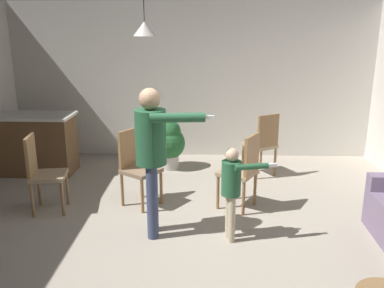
# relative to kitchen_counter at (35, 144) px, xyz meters

# --- Properties ---
(ground) EXTENTS (7.68, 7.68, 0.00)m
(ground) POSITION_rel_kitchen_counter_xyz_m (2.45, -2.12, -0.48)
(ground) COLOR #9E9384
(wall_back) EXTENTS (6.40, 0.10, 2.70)m
(wall_back) POSITION_rel_kitchen_counter_xyz_m (2.45, 1.08, 0.87)
(wall_back) COLOR beige
(wall_back) RESTS_ON ground
(kitchen_counter) EXTENTS (1.26, 0.66, 0.95)m
(kitchen_counter) POSITION_rel_kitchen_counter_xyz_m (0.00, 0.00, 0.00)
(kitchen_counter) COLOR brown
(kitchen_counter) RESTS_ON ground
(person_adult) EXTENTS (0.84, 0.48, 1.67)m
(person_adult) POSITION_rel_kitchen_counter_xyz_m (2.15, -2.00, 0.56)
(person_adult) COLOR #384260
(person_adult) RESTS_ON ground
(person_child) EXTENTS (0.58, 0.30, 1.06)m
(person_child) POSITION_rel_kitchen_counter_xyz_m (3.01, -2.09, 0.18)
(person_child) COLOR tan
(person_child) RESTS_ON ground
(dining_chair_by_counter) EXTENTS (0.58, 0.58, 1.00)m
(dining_chair_by_counter) POSITION_rel_kitchen_counter_xyz_m (3.61, -0.01, 0.07)
(dining_chair_by_counter) COLOR olive
(dining_chair_by_counter) RESTS_ON ground
(dining_chair_near_wall) EXTENTS (0.48, 0.48, 1.00)m
(dining_chair_near_wall) POSITION_rel_kitchen_counter_xyz_m (0.68, -1.44, 0.07)
(dining_chair_near_wall) COLOR olive
(dining_chair_near_wall) RESTS_ON ground
(dining_chair_centre_back) EXTENTS (0.57, 0.57, 1.00)m
(dining_chair_centre_back) POSITION_rel_kitchen_counter_xyz_m (3.20, -1.27, 0.07)
(dining_chair_centre_back) COLOR olive
(dining_chair_centre_back) RESTS_ON ground
(dining_chair_spare) EXTENTS (0.58, 0.58, 1.00)m
(dining_chair_spare) POSITION_rel_kitchen_counter_xyz_m (1.83, -1.16, 0.07)
(dining_chair_spare) COLOR olive
(dining_chair_spare) RESTS_ON ground
(potted_plant_corner) EXTENTS (0.53, 0.53, 0.82)m
(potted_plant_corner) POSITION_rel_kitchen_counter_xyz_m (2.11, 0.28, -0.03)
(potted_plant_corner) COLOR #B7B2AD
(potted_plant_corner) RESTS_ON ground
(ceiling_light_pendant) EXTENTS (0.32, 0.32, 0.55)m
(ceiling_light_pendant) POSITION_rel_kitchen_counter_xyz_m (1.86, -0.35, 1.77)
(ceiling_light_pendant) COLOR silver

